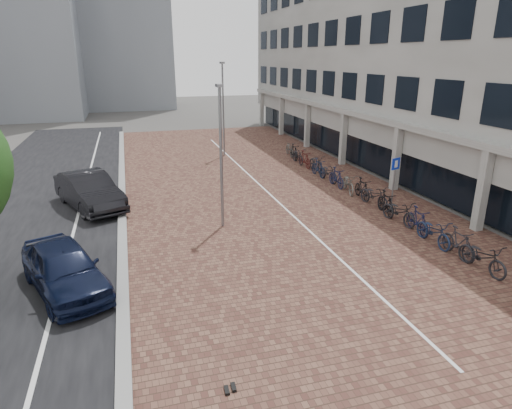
# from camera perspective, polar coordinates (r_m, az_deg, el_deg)

# --- Properties ---
(ground) EXTENTS (140.00, 140.00, 0.00)m
(ground) POSITION_cam_1_polar(r_m,az_deg,el_deg) (12.49, 8.00, -14.28)
(ground) COLOR #474442
(ground) RESTS_ON ground
(plaza_brick) EXTENTS (14.50, 42.00, 0.04)m
(plaza_brick) POSITION_cam_1_polar(r_m,az_deg,el_deg) (23.44, 0.58, 1.97)
(plaza_brick) COLOR brown
(plaza_brick) RESTS_ON ground
(street_asphalt) EXTENTS (8.00, 50.00, 0.03)m
(street_asphalt) POSITION_cam_1_polar(r_m,az_deg,el_deg) (22.95, -26.73, -0.47)
(street_asphalt) COLOR black
(street_asphalt) RESTS_ON ground
(curb) EXTENTS (0.35, 42.00, 0.14)m
(curb) POSITION_cam_1_polar(r_m,az_deg,el_deg) (22.50, -17.00, 0.57)
(curb) COLOR gray
(curb) RESTS_ON ground
(lane_line) EXTENTS (0.12, 44.00, 0.00)m
(lane_line) POSITION_cam_1_polar(r_m,az_deg,el_deg) (22.64, -21.78, 0.02)
(lane_line) COLOR white
(lane_line) RESTS_ON street_asphalt
(parking_line) EXTENTS (0.10, 30.00, 0.00)m
(parking_line) POSITION_cam_1_polar(r_m,az_deg,el_deg) (23.49, 1.04, 2.07)
(parking_line) COLOR white
(parking_line) RESTS_ON plaza_brick
(office_building) EXTENTS (8.40, 40.00, 15.00)m
(office_building) POSITION_cam_1_polar(r_m,az_deg,el_deg) (30.95, 19.47, 20.85)
(office_building) COLOR #A9A9A3
(office_building) RESTS_ON ground
(car_navy) EXTENTS (3.28, 4.75, 1.50)m
(car_navy) POSITION_cam_1_polar(r_m,az_deg,el_deg) (14.44, -23.67, -7.59)
(car_navy) COLOR black
(car_navy) RESTS_ON ground
(car_dark) EXTENTS (3.59, 5.33, 1.66)m
(car_dark) POSITION_cam_1_polar(r_m,az_deg,el_deg) (21.81, -20.85, 1.69)
(car_dark) COLOR black
(car_dark) RESTS_ON ground
(shoes) EXTENTS (0.35, 0.30, 0.08)m
(shoes) POSITION_cam_1_polar(r_m,az_deg,el_deg) (10.12, -3.35, -22.95)
(shoes) COLOR black
(shoes) RESTS_ON ground
(parking_sign) EXTENTS (0.50, 0.22, 2.48)m
(parking_sign) POSITION_cam_1_polar(r_m,az_deg,el_deg) (20.69, 17.53, 3.59)
(parking_sign) COLOR slate
(parking_sign) RESTS_ON ground
(lamp_near) EXTENTS (0.12, 0.12, 5.71)m
(lamp_near) POSITION_cam_1_polar(r_m,az_deg,el_deg) (17.59, -4.55, 5.83)
(lamp_near) COLOR gray
(lamp_near) RESTS_ON ground
(lamp_far) EXTENTS (0.12, 0.12, 6.34)m
(lamp_far) POSITION_cam_1_polar(r_m,az_deg,el_deg) (31.13, -4.28, 12.05)
(lamp_far) COLOR gray
(lamp_far) RESTS_ON ground
(bike_row) EXTENTS (1.21, 20.43, 1.05)m
(bike_row) POSITION_cam_1_polar(r_m,az_deg,el_deg) (23.29, 11.98, 2.76)
(bike_row) COLOR black
(bike_row) RESTS_ON ground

